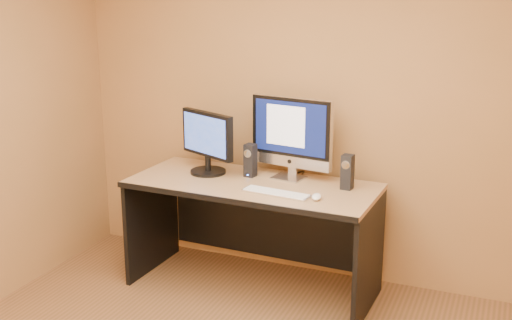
% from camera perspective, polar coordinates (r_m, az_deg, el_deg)
% --- Properties ---
extents(walls, '(4.00, 4.00, 2.60)m').
position_cam_1_polar(walls, '(2.99, -4.73, -2.31)').
color(walls, '#996A3E').
rests_on(walls, ground).
extents(desk, '(1.81, 0.84, 0.82)m').
position_cam_1_polar(desk, '(4.74, -0.31, -6.81)').
color(desk, '#A67953').
rests_on(desk, ground).
extents(imac, '(0.66, 0.33, 0.61)m').
position_cam_1_polar(imac, '(4.64, 2.98, 1.99)').
color(imac, silver).
rests_on(imac, desk).
extents(second_monitor, '(0.60, 0.46, 0.47)m').
position_cam_1_polar(second_monitor, '(4.79, -4.33, 1.52)').
color(second_monitor, black).
rests_on(second_monitor, desk).
extents(speaker_left, '(0.08, 0.09, 0.25)m').
position_cam_1_polar(speaker_left, '(4.73, -0.50, -0.03)').
color(speaker_left, black).
rests_on(speaker_left, desk).
extents(speaker_right, '(0.08, 0.09, 0.25)m').
position_cam_1_polar(speaker_right, '(4.48, 8.13, -1.06)').
color(speaker_right, black).
rests_on(speaker_right, desk).
extents(keyboard, '(0.49, 0.18, 0.02)m').
position_cam_1_polar(keyboard, '(4.36, 1.80, -2.94)').
color(keyboard, silver).
rests_on(keyboard, desk).
extents(mouse, '(0.08, 0.12, 0.04)m').
position_cam_1_polar(mouse, '(4.27, 5.40, -3.26)').
color(mouse, white).
rests_on(mouse, desk).
extents(cable_a, '(0.03, 0.24, 0.01)m').
position_cam_1_polar(cable_a, '(4.75, 3.98, -1.47)').
color(cable_a, black).
rests_on(cable_a, desk).
extents(cable_b, '(0.09, 0.19, 0.01)m').
position_cam_1_polar(cable_b, '(4.82, 3.48, -1.21)').
color(cable_b, black).
rests_on(cable_b, desk).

